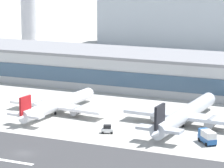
# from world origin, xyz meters

# --- Properties ---
(ground_plane) EXTENTS (1400.00, 1400.00, 0.00)m
(ground_plane) POSITION_xyz_m (0.00, 0.00, 0.00)
(ground_plane) COLOR #B2AFA8
(runway_strip) EXTENTS (800.00, 37.32, 0.08)m
(runway_strip) POSITION_xyz_m (0.00, -5.81, 0.04)
(runway_strip) COLOR #38383A
(runway_strip) RESTS_ON ground_plane
(runway_centreline_dash_4) EXTENTS (12.00, 1.20, 0.01)m
(runway_centreline_dash_4) POSITION_xyz_m (0.14, -5.81, 0.09)
(runway_centreline_dash_4) COLOR white
(runway_centreline_dash_4) RESTS_ON runway_strip
(terminal_building) EXTENTS (174.62, 28.36, 12.21)m
(terminal_building) POSITION_xyz_m (6.85, 81.33, 6.11)
(terminal_building) COLOR #B7BABC
(terminal_building) RESTS_ON ground_plane
(distant_hotel_block) EXTENTS (90.34, 30.55, 38.15)m
(distant_hotel_block) POSITION_xyz_m (-17.88, 185.97, 19.08)
(distant_hotel_block) COLOR #A8B2BC
(distant_hotel_block) RESTS_ON ground_plane
(airliner_red_tail_gate_0) EXTENTS (30.88, 39.03, 8.15)m
(airliner_red_tail_gate_0) POSITION_xyz_m (-11.23, 34.74, 2.60)
(airliner_red_tail_gate_0) COLOR white
(airliner_red_tail_gate_0) RESTS_ON ground_plane
(airliner_black_tail_gate_1) EXTENTS (33.81, 45.46, 9.48)m
(airliner_black_tail_gate_1) POSITION_xyz_m (26.38, 37.16, 3.03)
(airliner_black_tail_gate_1) COLOR silver
(airliner_black_tail_gate_1) RESTS_ON ground_plane
(service_baggage_tug_1) EXTENTS (3.56, 2.78, 2.20)m
(service_baggage_tug_1) POSITION_xyz_m (10.52, 23.07, 1.05)
(service_baggage_tug_1) COLOR white
(service_baggage_tug_1) RESTS_ON ground_plane
(service_box_truck_2) EXTENTS (5.69, 6.14, 3.25)m
(service_box_truck_2) POSITION_xyz_m (36.20, 24.93, 1.79)
(service_box_truck_2) COLOR #23569E
(service_box_truck_2) RESTS_ON ground_plane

